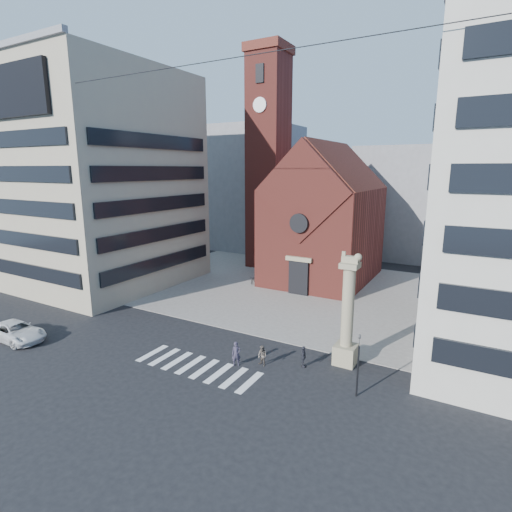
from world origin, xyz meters
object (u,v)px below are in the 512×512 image
Objects in this scene: white_car at (16,332)px; traffic_light at (358,364)px; pedestrian_1 at (262,356)px; pedestrian_2 at (303,357)px; pedestrian_0 at (236,354)px; scooter_0 at (253,280)px; lion_column at (347,321)px.

traffic_light is at bearing -78.35° from white_car.
pedestrian_2 is (2.76, 1.33, 0.04)m from pedestrian_1.
pedestrian_0 is 21.98m from scooter_0.
pedestrian_0 is (18.92, 5.58, 0.14)m from white_car.
pedestrian_0 is 1.19× the size of pedestrian_1.
pedestrian_1 is 21.98m from scooter_0.
lion_column is 1.52× the size of white_car.
traffic_light is at bearing -63.54° from lion_column.
white_car is 26.79m from scooter_0.
lion_column is 22.98m from scooter_0.
traffic_light is 28.61m from white_car.
pedestrian_0 is at bearing -76.15° from scooter_0.
pedestrian_0 is at bearing 97.90° from pedestrian_2.
scooter_0 is at bearing 134.46° from traffic_light.
lion_column reaches higher than white_car.
lion_column is at bearing 116.46° from traffic_light.
lion_column is 2.02× the size of traffic_light.
pedestrian_2 reaches higher than pedestrian_1.
pedestrian_1 reaches higher than scooter_0.
lion_column is 5.52× the size of pedestrian_1.
pedestrian_0 reaches higher than white_car.
white_car is 3.05× the size of pedestrian_0.
traffic_light is 2.30× the size of pedestrian_0.
pedestrian_2 is (-2.57, -2.08, -2.63)m from lion_column.
pedestrian_0 reaches higher than pedestrian_2.
pedestrian_1 is at bearing -72.78° from white_car.
white_car is 19.72m from pedestrian_0.
pedestrian_1 is (1.71, 0.95, -0.15)m from pedestrian_0.
scooter_0 is (-16.92, 15.27, -2.95)m from lion_column.
white_car is 3.46× the size of pedestrian_2.
pedestrian_0 is 1.96m from pedestrian_1.
white_car is at bearing -122.59° from scooter_0.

